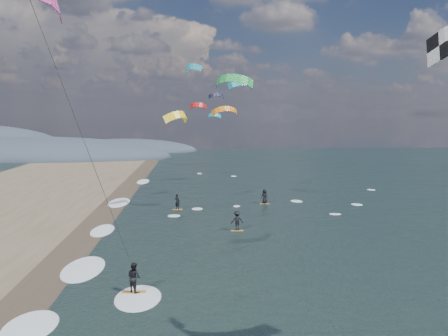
{
  "coord_description": "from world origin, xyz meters",
  "views": [
    {
      "loc": [
        -2.79,
        -17.68,
        10.23
      ],
      "look_at": [
        -1.0,
        12.0,
        7.0
      ],
      "focal_mm": 40.0,
      "sensor_mm": 36.0,
      "label": 1
    }
  ],
  "objects": [
    {
      "name": "shoreline_surf",
      "position": [
        -10.8,
        14.75,
        0.0
      ],
      "size": [
        2.4,
        79.4,
        0.11
      ],
      "color": "white",
      "rests_on": "ground"
    },
    {
      "name": "wet_sand_strip",
      "position": [
        -12.0,
        10.0,
        0.0
      ],
      "size": [
        3.0,
        240.0,
        0.0
      ],
      "primitive_type": "cube",
      "color": "#382D23",
      "rests_on": "ground"
    },
    {
      "name": "bg_kite_field",
      "position": [
        0.49,
        57.53,
        12.66
      ],
      "size": [
        10.27,
        64.24,
        8.03
      ],
      "color": "teal",
      "rests_on": "ground"
    },
    {
      "name": "far_kitesurfers",
      "position": [
        1.27,
        30.92,
        0.87
      ],
      "size": [
        10.96,
        13.88,
        1.77
      ],
      "color": "#C57B22",
      "rests_on": "ground"
    },
    {
      "name": "coastal_hills",
      "position": [
        -44.84,
        107.86,
        0.0
      ],
      "size": [
        80.0,
        41.0,
        15.0
      ],
      "color": "#3D4756",
      "rests_on": "ground"
    },
    {
      "name": "kitesurfer_near_b",
      "position": [
        -8.65,
        5.98,
        10.82
      ],
      "size": [
        7.13,
        9.09,
        16.32
      ],
      "color": "#C57B22",
      "rests_on": "ground"
    }
  ]
}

